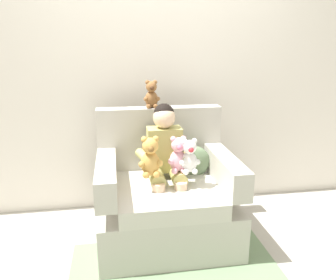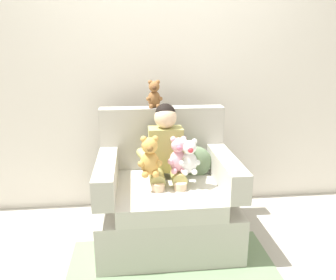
{
  "view_description": "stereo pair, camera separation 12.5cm",
  "coord_description": "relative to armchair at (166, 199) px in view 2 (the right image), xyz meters",
  "views": [
    {
      "loc": [
        -0.36,
        -2.29,
        1.49
      ],
      "look_at": [
        0.01,
        -0.05,
        0.82
      ],
      "focal_mm": 35.63,
      "sensor_mm": 36.0,
      "label": 1
    },
    {
      "loc": [
        -0.24,
        -2.31,
        1.49
      ],
      "look_at": [
        0.01,
        -0.05,
        0.82
      ],
      "focal_mm": 35.63,
      "sensor_mm": 36.0,
      "label": 2
    }
  ],
  "objects": [
    {
      "name": "armchair",
      "position": [
        0.0,
        0.0,
        0.0
      ],
      "size": [
        1.02,
        0.86,
        0.98
      ],
      "color": "#BCB7AD",
      "rests_on": "ground"
    },
    {
      "name": "plush_honey",
      "position": [
        -0.13,
        -0.14,
        0.39
      ],
      "size": [
        0.17,
        0.14,
        0.29
      ],
      "rotation": [
        0.0,
        0.0,
        0.34
      ],
      "color": "gold",
      "rests_on": "armchair"
    },
    {
      "name": "plush_pink",
      "position": [
        0.08,
        -0.1,
        0.38
      ],
      "size": [
        0.16,
        0.13,
        0.27
      ],
      "rotation": [
        0.0,
        0.0,
        0.14
      ],
      "color": "#EAA8BC",
      "rests_on": "armchair"
    },
    {
      "name": "seated_child",
      "position": [
        0.01,
        0.03,
        0.36
      ],
      "size": [
        0.45,
        0.39,
        0.82
      ],
      "rotation": [
        0.0,
        0.0,
        -0.15
      ],
      "color": "tan",
      "rests_on": "armchair"
    },
    {
      "name": "throw_pillow",
      "position": [
        0.25,
        0.12,
        0.25
      ],
      "size": [
        0.28,
        0.17,
        0.26
      ],
      "primitive_type": "ellipsoid",
      "rotation": [
        0.0,
        0.0,
        -0.19
      ],
      "color": "slate",
      "rests_on": "armchair"
    },
    {
      "name": "back_wall",
      "position": [
        0.0,
        0.66,
        0.98
      ],
      "size": [
        6.0,
        0.1,
        2.6
      ],
      "primitive_type": "cube",
      "color": "silver",
      "rests_on": "ground"
    },
    {
      "name": "ground_plane",
      "position": [
        0.0,
        -0.04,
        -0.32
      ],
      "size": [
        8.0,
        8.0,
        0.0
      ],
      "primitive_type": "plane",
      "color": "#ADA89E"
    },
    {
      "name": "plush_brown_on_backrest",
      "position": [
        -0.06,
        0.32,
        0.76
      ],
      "size": [
        0.13,
        0.11,
        0.22
      ],
      "rotation": [
        0.0,
        0.0,
        0.22
      ],
      "color": "brown",
      "rests_on": "armchair"
    },
    {
      "name": "plush_white",
      "position": [
        0.15,
        -0.13,
        0.38
      ],
      "size": [
        0.15,
        0.12,
        0.26
      ],
      "rotation": [
        0.0,
        0.0,
        -0.07
      ],
      "color": "white",
      "rests_on": "armchair"
    }
  ]
}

